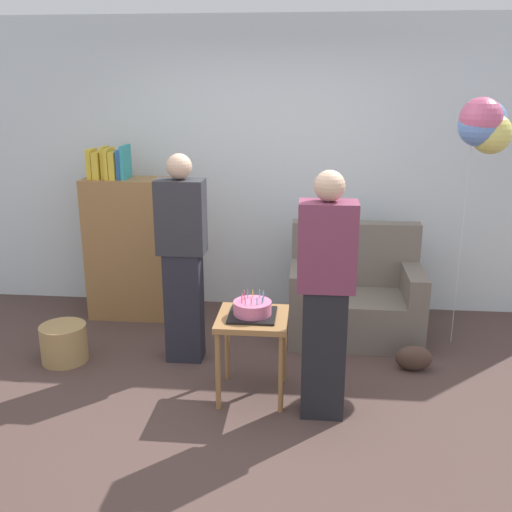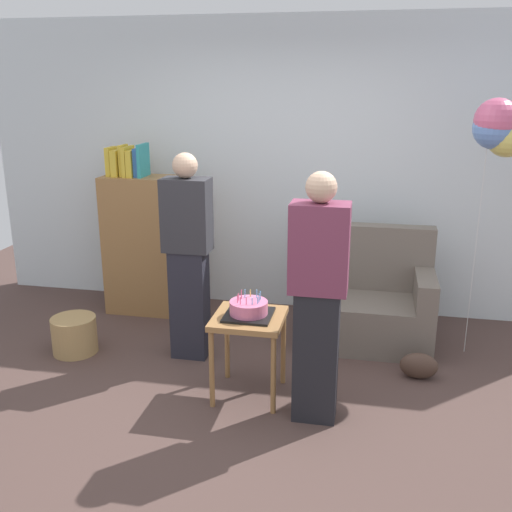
# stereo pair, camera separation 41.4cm
# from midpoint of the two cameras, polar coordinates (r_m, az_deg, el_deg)

# --- Properties ---
(ground_plane) EXTENTS (8.00, 8.00, 0.00)m
(ground_plane) POSITION_cam_midpoint_polar(r_m,az_deg,el_deg) (4.08, 2.18, -14.94)
(ground_plane) COLOR #4C3833
(wall_back) EXTENTS (6.00, 0.10, 2.70)m
(wall_back) POSITION_cam_midpoint_polar(r_m,az_deg,el_deg) (5.57, 5.83, 8.46)
(wall_back) COLOR silver
(wall_back) RESTS_ON ground_plane
(couch) EXTENTS (1.10, 0.70, 0.96)m
(couch) POSITION_cam_midpoint_polar(r_m,az_deg,el_deg) (5.10, 12.85, -4.41)
(couch) COLOR #6B6056
(couch) RESTS_ON ground_plane
(bookshelf) EXTENTS (0.80, 0.36, 1.59)m
(bookshelf) POSITION_cam_midpoint_polar(r_m,az_deg,el_deg) (5.55, -8.35, 1.29)
(bookshelf) COLOR olive
(bookshelf) RESTS_ON ground_plane
(side_table) EXTENTS (0.48, 0.48, 0.60)m
(side_table) POSITION_cam_midpoint_polar(r_m,az_deg,el_deg) (4.06, 2.23, -7.06)
(side_table) COLOR olive
(side_table) RESTS_ON ground_plane
(birthday_cake) EXTENTS (0.32, 0.32, 0.17)m
(birthday_cake) POSITION_cam_midpoint_polar(r_m,az_deg,el_deg) (4.00, 2.25, -5.21)
(birthday_cake) COLOR black
(birthday_cake) RESTS_ON side_table
(person_blowing_candles) EXTENTS (0.36, 0.22, 1.63)m
(person_blowing_candles) POSITION_cam_midpoint_polar(r_m,az_deg,el_deg) (4.54, -4.02, -0.09)
(person_blowing_candles) COLOR #23232D
(person_blowing_candles) RESTS_ON ground_plane
(person_holding_cake) EXTENTS (0.36, 0.22, 1.63)m
(person_holding_cake) POSITION_cam_midpoint_polar(r_m,az_deg,el_deg) (3.71, 9.20, -4.16)
(person_holding_cake) COLOR black
(person_holding_cake) RESTS_ON ground_plane
(wicker_basket) EXTENTS (0.36, 0.36, 0.30)m
(wicker_basket) POSITION_cam_midpoint_polar(r_m,az_deg,el_deg) (4.98, -14.93, -7.45)
(wicker_basket) COLOR #A88451
(wicker_basket) RESTS_ON ground_plane
(handbag) EXTENTS (0.28, 0.14, 0.20)m
(handbag) POSITION_cam_midpoint_polar(r_m,az_deg,el_deg) (4.66, 18.02, -10.14)
(handbag) COLOR #473328
(handbag) RESTS_ON ground_plane
(balloon_bunch) EXTENTS (0.41, 0.42, 2.02)m
(balloon_bunch) POSITION_cam_midpoint_polar(r_m,az_deg,el_deg) (4.78, 24.98, 11.31)
(balloon_bunch) COLOR silver
(balloon_bunch) RESTS_ON ground_plane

